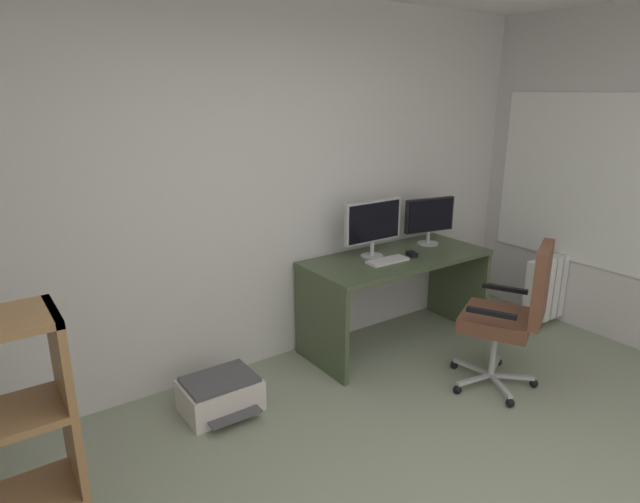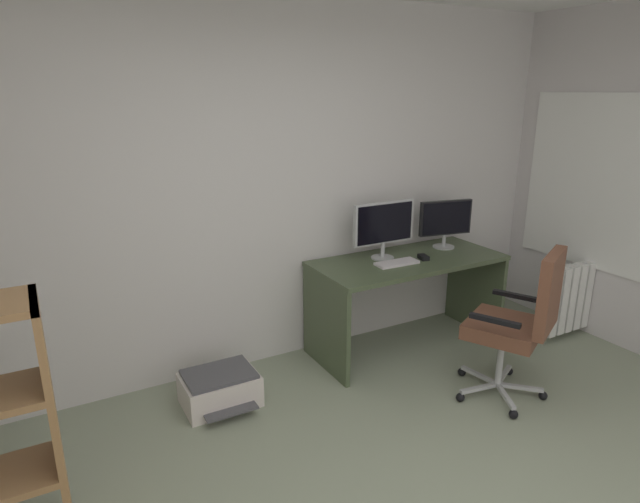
{
  "view_description": "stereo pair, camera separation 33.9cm",
  "coord_description": "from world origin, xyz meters",
  "px_view_note": "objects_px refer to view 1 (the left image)",
  "views": [
    {
      "loc": [
        -1.65,
        -1.09,
        2.03
      ],
      "look_at": [
        0.22,
        1.59,
        1.04
      ],
      "focal_mm": 29.94,
      "sensor_mm": 36.0,
      "label": 1
    },
    {
      "loc": [
        -1.36,
        -1.27,
        2.03
      ],
      "look_at": [
        0.22,
        1.59,
        1.04
      ],
      "focal_mm": 29.94,
      "sensor_mm": 36.0,
      "label": 2
    }
  ],
  "objects_px": {
    "monitor_secondary": "(429,217)",
    "office_chair": "(513,310)",
    "desk": "(396,279)",
    "radiator": "(555,286)",
    "monitor_main": "(373,224)",
    "computer_mouse": "(412,254)",
    "printer": "(221,394)",
    "keyboard": "(387,261)"
  },
  "relations": [
    {
      "from": "computer_mouse",
      "to": "radiator",
      "type": "distance_m",
      "value": 1.49
    },
    {
      "from": "monitor_main",
      "to": "keyboard",
      "type": "relative_size",
      "value": 1.58
    },
    {
      "from": "desk",
      "to": "keyboard",
      "type": "bearing_deg",
      "value": -157.62
    },
    {
      "from": "keyboard",
      "to": "printer",
      "type": "bearing_deg",
      "value": -177.89
    },
    {
      "from": "monitor_main",
      "to": "radiator",
      "type": "relative_size",
      "value": 0.68
    },
    {
      "from": "desk",
      "to": "printer",
      "type": "bearing_deg",
      "value": -177.18
    },
    {
      "from": "keyboard",
      "to": "office_chair",
      "type": "relative_size",
      "value": 0.32
    },
    {
      "from": "monitor_main",
      "to": "keyboard",
      "type": "distance_m",
      "value": 0.31
    },
    {
      "from": "office_chair",
      "to": "monitor_main",
      "type": "bearing_deg",
      "value": 107.57
    },
    {
      "from": "monitor_secondary",
      "to": "office_chair",
      "type": "bearing_deg",
      "value": -104.72
    },
    {
      "from": "office_chair",
      "to": "radiator",
      "type": "distance_m",
      "value": 1.38
    },
    {
      "from": "office_chair",
      "to": "printer",
      "type": "height_order",
      "value": "office_chair"
    },
    {
      "from": "desk",
      "to": "radiator",
      "type": "distance_m",
      "value": 1.56
    },
    {
      "from": "office_chair",
      "to": "radiator",
      "type": "height_order",
      "value": "office_chair"
    },
    {
      "from": "desk",
      "to": "radiator",
      "type": "bearing_deg",
      "value": -19.83
    },
    {
      "from": "computer_mouse",
      "to": "office_chair",
      "type": "relative_size",
      "value": 0.09
    },
    {
      "from": "radiator",
      "to": "desk",
      "type": "bearing_deg",
      "value": 160.17
    },
    {
      "from": "desk",
      "to": "monitor_main",
      "type": "distance_m",
      "value": 0.51
    },
    {
      "from": "computer_mouse",
      "to": "monitor_secondary",
      "type": "bearing_deg",
      "value": 40.25
    },
    {
      "from": "computer_mouse",
      "to": "desk",
      "type": "bearing_deg",
      "value": 157.37
    },
    {
      "from": "monitor_secondary",
      "to": "computer_mouse",
      "type": "relative_size",
      "value": 4.64
    },
    {
      "from": "monitor_secondary",
      "to": "keyboard",
      "type": "height_order",
      "value": "monitor_secondary"
    },
    {
      "from": "desk",
      "to": "monitor_main",
      "type": "xyz_separation_m",
      "value": [
        -0.17,
        0.1,
        0.47
      ]
    },
    {
      "from": "computer_mouse",
      "to": "printer",
      "type": "relative_size",
      "value": 0.2
    },
    {
      "from": "monitor_main",
      "to": "computer_mouse",
      "type": "relative_size",
      "value": 5.37
    },
    {
      "from": "desk",
      "to": "monitor_secondary",
      "type": "xyz_separation_m",
      "value": [
        0.45,
        0.1,
        0.43
      ]
    },
    {
      "from": "desk",
      "to": "radiator",
      "type": "xyz_separation_m",
      "value": [
        1.45,
        -0.52,
        -0.21
      ]
    },
    {
      "from": "desk",
      "to": "office_chair",
      "type": "height_order",
      "value": "office_chair"
    },
    {
      "from": "keyboard",
      "to": "radiator",
      "type": "relative_size",
      "value": 0.43
    },
    {
      "from": "printer",
      "to": "radiator",
      "type": "bearing_deg",
      "value": -8.26
    },
    {
      "from": "desk",
      "to": "monitor_main",
      "type": "height_order",
      "value": "monitor_main"
    },
    {
      "from": "office_chair",
      "to": "computer_mouse",
      "type": "bearing_deg",
      "value": 94.8
    },
    {
      "from": "office_chair",
      "to": "printer",
      "type": "xyz_separation_m",
      "value": [
        -1.77,
        0.9,
        -0.48
      ]
    },
    {
      "from": "monitor_secondary",
      "to": "printer",
      "type": "xyz_separation_m",
      "value": [
        -2.06,
        -0.18,
        -0.88
      ]
    },
    {
      "from": "desk",
      "to": "keyboard",
      "type": "height_order",
      "value": "keyboard"
    },
    {
      "from": "monitor_secondary",
      "to": "computer_mouse",
      "type": "bearing_deg",
      "value": -154.32
    },
    {
      "from": "monitor_main",
      "to": "printer",
      "type": "distance_m",
      "value": 1.71
    },
    {
      "from": "computer_mouse",
      "to": "office_chair",
      "type": "height_order",
      "value": "office_chair"
    },
    {
      "from": "radiator",
      "to": "monitor_main",
      "type": "bearing_deg",
      "value": 158.91
    },
    {
      "from": "keyboard",
      "to": "printer",
      "type": "xyz_separation_m",
      "value": [
        -1.44,
        -0.01,
        -0.65
      ]
    },
    {
      "from": "monitor_secondary",
      "to": "monitor_main",
      "type": "bearing_deg",
      "value": -179.99
    },
    {
      "from": "radiator",
      "to": "office_chair",
      "type": "bearing_deg",
      "value": -160.46
    }
  ]
}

